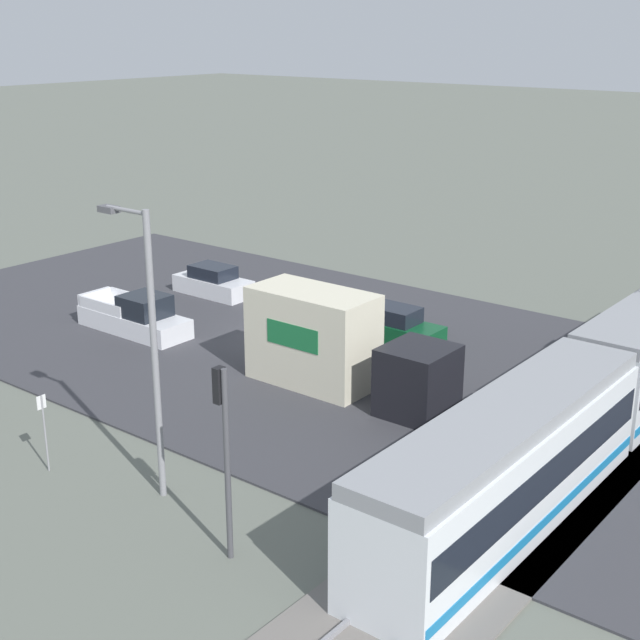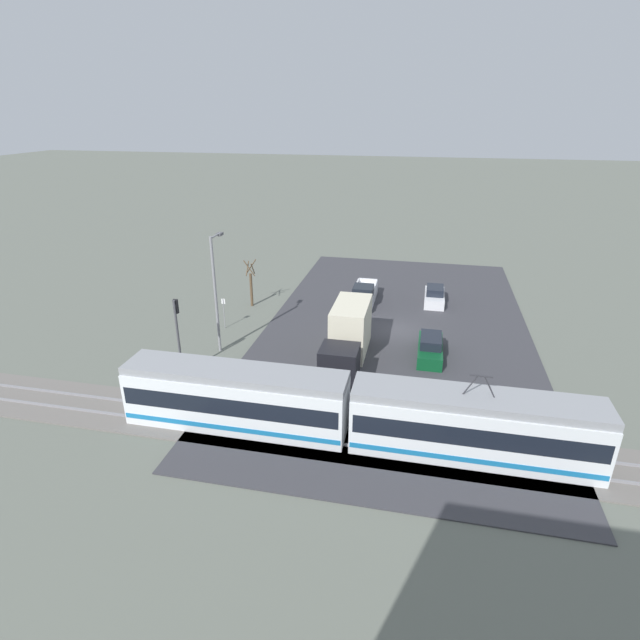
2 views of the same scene
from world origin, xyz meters
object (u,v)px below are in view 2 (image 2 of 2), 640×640
(pickup_truck, at_px, (364,296))
(light_rail_tram, at_px, (349,411))
(sedan_car_0, at_px, (430,348))
(sedan_car_1, at_px, (434,296))
(street_tree, at_px, (251,285))
(box_truck, at_px, (348,336))
(traffic_light_pole, at_px, (177,327))
(no_parking_sign, at_px, (224,311))
(street_lamp_near_crossing, at_px, (216,287))

(pickup_truck, bearing_deg, light_rail_tram, 95.32)
(light_rail_tram, height_order, sedan_car_0, light_rail_tram)
(sedan_car_1, bearing_deg, sedan_car_0, 88.67)
(sedan_car_1, height_order, street_tree, street_tree)
(sedan_car_1, bearing_deg, box_truck, 64.38)
(light_rail_tram, bearing_deg, traffic_light_pole, -21.94)
(box_truck, relative_size, no_parking_sign, 3.28)
(pickup_truck, relative_size, traffic_light_pole, 1.07)
(box_truck, relative_size, street_lamp_near_crossing, 0.97)
(sedan_car_0, relative_size, traffic_light_pole, 0.89)
(sedan_car_1, distance_m, no_parking_sign, 19.26)
(sedan_car_0, bearing_deg, light_rail_tram, -111.01)
(light_rail_tram, relative_size, pickup_truck, 4.42)
(pickup_truck, xyz_separation_m, no_parking_sign, (10.42, 7.97, 0.77))
(street_tree, bearing_deg, box_truck, 140.38)
(traffic_light_pole, height_order, street_lamp_near_crossing, street_lamp_near_crossing)
(street_lamp_near_crossing, bearing_deg, light_rail_tram, 141.27)
(box_truck, height_order, street_lamp_near_crossing, street_lamp_near_crossing)
(light_rail_tram, relative_size, street_tree, 5.79)
(sedan_car_0, bearing_deg, pickup_truck, 122.06)
(pickup_truck, bearing_deg, street_lamp_near_crossing, 51.88)
(street_tree, bearing_deg, pickup_truck, -164.80)
(street_tree, relative_size, no_parking_sign, 1.71)
(pickup_truck, bearing_deg, sedan_car_1, -167.37)
(box_truck, distance_m, traffic_light_pole, 11.71)
(sedan_car_0, relative_size, sedan_car_1, 1.11)
(street_tree, bearing_deg, sedan_car_1, -165.80)
(box_truck, distance_m, street_lamp_near_crossing, 10.05)
(traffic_light_pole, distance_m, street_tree, 13.11)
(street_tree, xyz_separation_m, street_lamp_near_crossing, (-0.72, 9.03, 2.96))
(box_truck, height_order, no_parking_sign, box_truck)
(traffic_light_pole, distance_m, street_lamp_near_crossing, 4.41)
(light_rail_tram, height_order, pickup_truck, light_rail_tram)
(light_rail_tram, distance_m, box_truck, 9.61)
(sedan_car_1, xyz_separation_m, street_tree, (16.29, 4.12, 1.28))
(street_lamp_near_crossing, bearing_deg, sedan_car_0, -172.65)
(street_lamp_near_crossing, bearing_deg, street_tree, -85.44)
(no_parking_sign, bearing_deg, traffic_light_pole, 90.56)
(box_truck, height_order, traffic_light_pole, traffic_light_pole)
(light_rail_tram, xyz_separation_m, street_lamp_near_crossing, (11.13, -8.92, 3.16))
(pickup_truck, xyz_separation_m, sedan_car_0, (-6.11, 9.75, -0.03))
(pickup_truck, relative_size, no_parking_sign, 2.24)
(sedan_car_0, height_order, sedan_car_1, sedan_car_0)
(no_parking_sign, bearing_deg, box_truck, 163.35)
(pickup_truck, bearing_deg, traffic_light_pole, 56.65)
(light_rail_tram, height_order, box_truck, light_rail_tram)
(light_rail_tram, height_order, street_lamp_near_crossing, street_lamp_near_crossing)
(street_lamp_near_crossing, xyz_separation_m, no_parking_sign, (1.21, -3.76, -3.41))
(box_truck, xyz_separation_m, sedan_car_1, (-6.05, -12.61, -1.08))
(no_parking_sign, bearing_deg, pickup_truck, -142.60)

